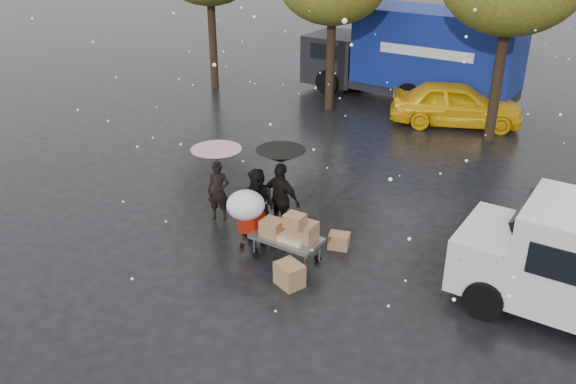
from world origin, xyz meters
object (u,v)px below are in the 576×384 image
Objects in this scene: vendor_cart at (290,232)px; yellow_taxi at (456,104)px; person_black at (281,200)px; blue_truck at (416,55)px; shopping_cart at (247,208)px; person_pink at (218,191)px.

yellow_taxi is (-0.04, 10.66, 0.03)m from vendor_cart.
person_black is 0.21× the size of blue_truck.
person_black is at bearing -82.18° from blue_truck.
person_pink is at bearing 150.44° from shopping_cart.
person_pink is at bearing 11.87° from person_black.
person_black is 1.07m from shopping_cart.
person_black reaches higher than yellow_taxi.
person_black is at bearing 78.62° from shopping_cart.
person_black is 0.40× the size of yellow_taxi.
vendor_cart is 1.10m from shopping_cart.
person_black reaches higher than vendor_cart.
yellow_taxi is at bearing 52.31° from person_pink.
blue_truck is at bearing 100.91° from vendor_cart.
person_black is at bearing 152.80° from yellow_taxi.
person_black is 11.87m from blue_truck.
person_pink reaches higher than vendor_cart.
shopping_cart reaches higher than vendor_cart.
person_black is 9.78m from yellow_taxi.
person_pink is 10.24m from yellow_taxi.
blue_truck is (-1.40, 12.77, 0.69)m from shopping_cart.
shopping_cart is (-0.21, -1.04, 0.17)m from person_black.
blue_truck reaches higher than shopping_cart.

